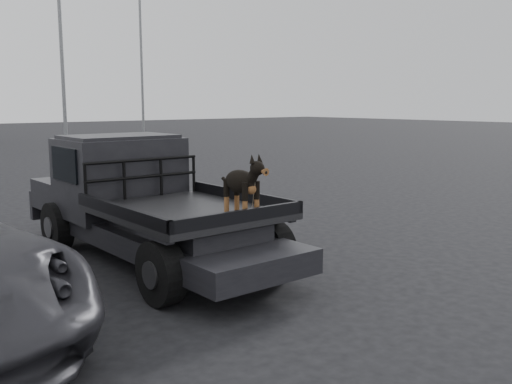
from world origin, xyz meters
TOP-DOWN VIEW (x-y plane):
  - ground at (0.00, 0.00)m, footprint 120.00×120.00m
  - flatbed_ute at (-0.25, 1.90)m, footprint 2.00×5.40m
  - ute_cab at (-0.25, 2.85)m, footprint 1.72×1.30m
  - headache_rack at (-0.25, 2.10)m, footprint 1.80×0.08m
  - dog at (-0.01, 0.06)m, footprint 0.32×0.60m
  - floodlight_far at (15.93, 32.06)m, footprint 1.08×0.28m

SIDE VIEW (x-z plane):
  - ground at x=0.00m, z-range 0.00..0.00m
  - flatbed_ute at x=-0.25m, z-range 0.00..0.92m
  - headache_rack at x=-0.25m, z-range 0.92..1.47m
  - dog at x=-0.01m, z-range 0.92..1.66m
  - ute_cab at x=-0.25m, z-range 0.92..1.80m
  - floodlight_far at x=15.93m, z-range 0.60..15.61m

